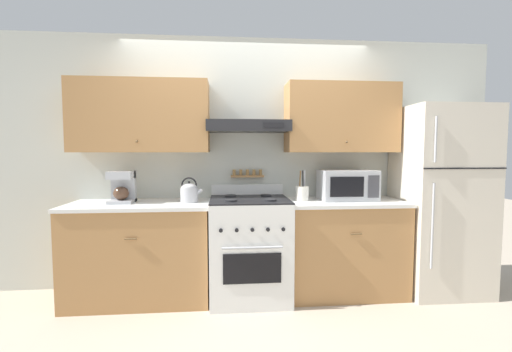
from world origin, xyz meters
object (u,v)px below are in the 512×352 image
Objects in this scene: stove_range at (250,248)px; tea_kettle at (189,192)px; utensil_crock at (302,193)px; refrigerator at (440,200)px; microwave at (347,185)px; coffee_maker at (122,187)px.

stove_range is 4.47× the size of tea_kettle.
refrigerator is at bearing -2.45° from utensil_crock.
utensil_crock is (-0.46, -0.02, -0.07)m from microwave.
utensil_crock is at bearing 177.55° from refrigerator.
refrigerator is at bearing -1.56° from coffee_maker.
microwave and utensil_crock have the same top height.
stove_range is 1.14m from microwave.
coffee_maker is at bearing 178.44° from refrigerator.
coffee_maker is (-0.62, 0.03, 0.05)m from tea_kettle.
coffee_maker is at bearing 177.69° from tea_kettle.
refrigerator is 6.19× the size of coffee_maker.
stove_range is 3.56× the size of coffee_maker.
microwave reaches higher than tea_kettle.
microwave is (0.98, 0.08, 0.58)m from stove_range.
refrigerator reaches higher than microwave.
tea_kettle is (-2.47, 0.06, 0.10)m from refrigerator.
microwave is at bearing 2.23° from utensil_crock.
utensil_crock reaches higher than stove_range.
microwave is at bearing 175.26° from refrigerator.
microwave is (2.17, -0.01, 0.00)m from coffee_maker.
refrigerator is (1.91, 0.00, 0.44)m from stove_range.
tea_kettle is 0.80× the size of coffee_maker.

